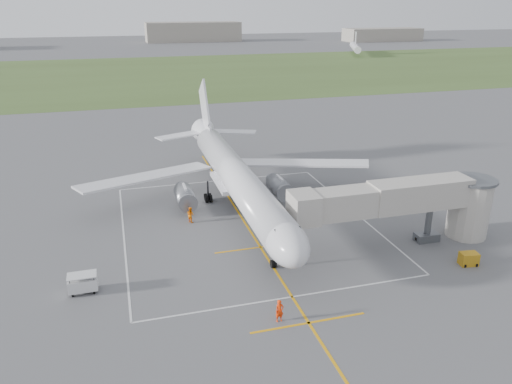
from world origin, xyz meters
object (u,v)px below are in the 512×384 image
object	(u,v)px
gpu_unit	(469,259)
jet_bridge	(413,203)
ramp_worker_wing	(190,215)
ramp_worker_nose	(280,311)
baggage_cart	(83,283)
airliner	(236,177)

from	to	relation	value
gpu_unit	jet_bridge	bearing A→B (deg)	126.49
jet_bridge	ramp_worker_wing	world-z (taller)	jet_bridge
ramp_worker_nose	ramp_worker_wing	bearing A→B (deg)	95.19
baggage_cart	ramp_worker_wing	distance (m)	17.23
gpu_unit	ramp_worker_nose	size ratio (longest dim) A/B	0.96
ramp_worker_wing	baggage_cart	bearing A→B (deg)	103.78
ramp_worker_nose	airliner	bearing A→B (deg)	79.58
airliner	ramp_worker_wing	xyz separation A→B (m)	(-6.15, -2.16, -3.45)
airliner	baggage_cart	world-z (taller)	airliner
jet_bridge	ramp_worker_nose	xyz separation A→B (m)	(-17.95, -9.58, -3.76)
airliner	baggage_cart	distance (m)	23.47
jet_bridge	baggage_cart	size ratio (longest dim) A/B	9.12
jet_bridge	ramp_worker_nose	world-z (taller)	jet_bridge
airliner	gpu_unit	size ratio (longest dim) A/B	24.84
gpu_unit	baggage_cart	world-z (taller)	baggage_cart
baggage_cart	airliner	bearing A→B (deg)	38.93
jet_bridge	airliner	bearing A→B (deg)	137.81
baggage_cart	ramp_worker_nose	bearing A→B (deg)	-30.64
jet_bridge	baggage_cart	xyz separation A→B (m)	(-33.62, -0.52, -3.84)
baggage_cart	ramp_worker_nose	distance (m)	18.10
airliner	jet_bridge	xyz separation A→B (m)	(15.72, -14.25, 0.35)
baggage_cart	ramp_worker_nose	xyz separation A→B (m)	(15.67, -9.06, 0.07)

